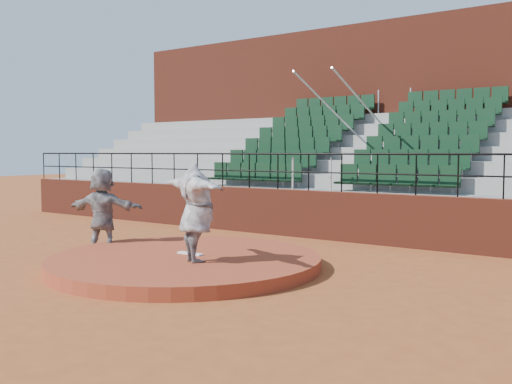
# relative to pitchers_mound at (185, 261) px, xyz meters

# --- Properties ---
(ground) EXTENTS (90.00, 90.00, 0.00)m
(ground) POSITION_rel_pitchers_mound_xyz_m (0.00, 0.00, -0.12)
(ground) COLOR #954921
(ground) RESTS_ON ground
(pitchers_mound) EXTENTS (5.50, 5.50, 0.25)m
(pitchers_mound) POSITION_rel_pitchers_mound_xyz_m (0.00, 0.00, 0.00)
(pitchers_mound) COLOR #983C22
(pitchers_mound) RESTS_ON ground
(pitching_rubber) EXTENTS (0.60, 0.15, 0.03)m
(pitching_rubber) POSITION_rel_pitchers_mound_xyz_m (0.00, 0.15, 0.14)
(pitching_rubber) COLOR white
(pitching_rubber) RESTS_ON pitchers_mound
(boundary_wall) EXTENTS (24.00, 0.30, 1.30)m
(boundary_wall) POSITION_rel_pitchers_mound_xyz_m (0.00, 5.00, 0.53)
(boundary_wall) COLOR maroon
(boundary_wall) RESTS_ON ground
(wall_railing) EXTENTS (24.04, 0.05, 1.03)m
(wall_railing) POSITION_rel_pitchers_mound_xyz_m (0.00, 5.00, 1.90)
(wall_railing) COLOR black
(wall_railing) RESTS_ON boundary_wall
(seating_deck) EXTENTS (24.00, 5.97, 4.63)m
(seating_deck) POSITION_rel_pitchers_mound_xyz_m (0.00, 8.65, 1.32)
(seating_deck) COLOR gray
(seating_deck) RESTS_ON ground
(press_box_facade) EXTENTS (24.00, 3.00, 7.10)m
(press_box_facade) POSITION_rel_pitchers_mound_xyz_m (0.00, 12.60, 3.43)
(press_box_facade) COLOR maroon
(press_box_facade) RESTS_ON ground
(pitcher) EXTENTS (2.39, 1.56, 1.90)m
(pitcher) POSITION_rel_pitchers_mound_xyz_m (0.64, -0.39, 1.07)
(pitcher) COLOR black
(pitcher) RESTS_ON pitchers_mound
(fielder) EXTENTS (1.93, 1.17, 1.99)m
(fielder) POSITION_rel_pitchers_mound_xyz_m (-2.76, 0.21, 0.87)
(fielder) COLOR black
(fielder) RESTS_ON ground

